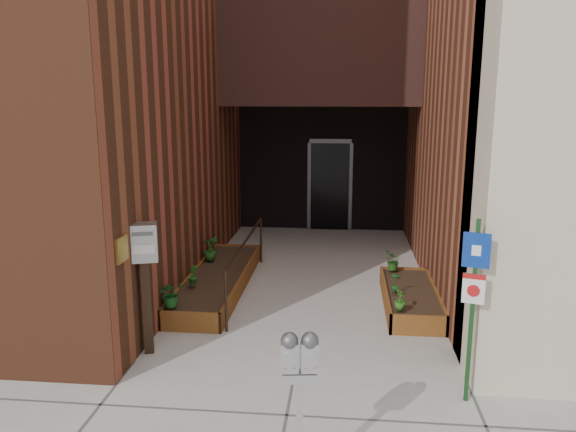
# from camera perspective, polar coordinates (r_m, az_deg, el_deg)

# --- Properties ---
(ground) EXTENTS (80.00, 80.00, 0.00)m
(ground) POSITION_cam_1_polar(r_m,az_deg,el_deg) (7.00, 0.73, -15.30)
(ground) COLOR #9E9991
(ground) RESTS_ON ground
(architecture) EXTENTS (20.00, 14.60, 10.00)m
(architecture) POSITION_cam_1_polar(r_m,az_deg,el_deg) (13.21, 2.76, 19.84)
(architecture) COLOR brown
(architecture) RESTS_ON ground
(planter_left) EXTENTS (0.90, 3.60, 0.30)m
(planter_left) POSITION_cam_1_polar(r_m,az_deg,el_deg) (9.64, -7.11, -6.62)
(planter_left) COLOR brown
(planter_left) RESTS_ON ground
(planter_right) EXTENTS (0.80, 2.20, 0.30)m
(planter_right) POSITION_cam_1_polar(r_m,az_deg,el_deg) (9.00, 12.30, -8.20)
(planter_right) COLOR brown
(planter_right) RESTS_ON ground
(handrail) EXTENTS (0.04, 3.34, 0.90)m
(handrail) POSITION_cam_1_polar(r_m,az_deg,el_deg) (9.32, -4.27, -3.28)
(handrail) COLOR black
(handrail) RESTS_ON ground
(parking_meter) EXTENTS (0.32, 0.16, 1.38)m
(parking_meter) POSITION_cam_1_polar(r_m,az_deg,el_deg) (4.71, 1.18, -15.22)
(parking_meter) COLOR #ABABAD
(parking_meter) RESTS_ON ground
(sign_post) EXTENTS (0.27, 0.10, 2.01)m
(sign_post) POSITION_cam_1_polar(r_m,az_deg,el_deg) (6.16, 18.32, -7.37)
(sign_post) COLOR #153B19
(sign_post) RESTS_ON ground
(payment_dropbox) EXTENTS (0.39, 0.34, 1.70)m
(payment_dropbox) POSITION_cam_1_polar(r_m,az_deg,el_deg) (7.19, -14.37, -4.43)
(payment_dropbox) COLOR black
(payment_dropbox) RESTS_ON ground
(shrub_left_a) EXTENTS (0.49, 0.49, 0.39)m
(shrub_left_a) POSITION_cam_1_polar(r_m,az_deg,el_deg) (8.14, -11.76, -7.71)
(shrub_left_a) COLOR #18541D
(shrub_left_a) RESTS_ON planter_left
(shrub_left_b) EXTENTS (0.22, 0.22, 0.32)m
(shrub_left_b) POSITION_cam_1_polar(r_m,az_deg,el_deg) (8.96, -9.68, -5.99)
(shrub_left_b) COLOR #22611B
(shrub_left_b) RESTS_ON planter_left
(shrub_left_c) EXTENTS (0.28, 0.28, 0.40)m
(shrub_left_c) POSITION_cam_1_polar(r_m,az_deg,el_deg) (10.24, -7.95, -3.37)
(shrub_left_c) COLOR #215217
(shrub_left_c) RESTS_ON planter_left
(shrub_left_d) EXTENTS (0.27, 0.27, 0.36)m
(shrub_left_d) POSITION_cam_1_polar(r_m,az_deg,el_deg) (10.50, -7.60, -3.06)
(shrub_left_d) COLOR #185418
(shrub_left_d) RESTS_ON planter_left
(shrub_right_a) EXTENTS (0.21, 0.21, 0.29)m
(shrub_right_a) POSITION_cam_1_polar(r_m,az_deg,el_deg) (8.03, 11.32, -8.34)
(shrub_right_a) COLOR #2C621C
(shrub_right_a) RESTS_ON planter_right
(shrub_right_b) EXTENTS (0.22, 0.22, 0.31)m
(shrub_right_b) POSITION_cam_1_polar(r_m,az_deg,el_deg) (8.69, 10.89, -6.64)
(shrub_right_b) COLOR #1B5F20
(shrub_right_b) RESTS_ON planter_right
(shrub_right_c) EXTENTS (0.39, 0.39, 0.33)m
(shrub_right_c) POSITION_cam_1_polar(r_m,az_deg,el_deg) (9.73, 10.63, -4.51)
(shrub_right_c) COLOR #235618
(shrub_right_c) RESTS_ON planter_right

